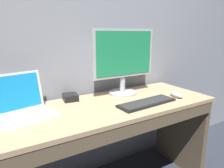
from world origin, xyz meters
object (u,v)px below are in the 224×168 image
object	(u,v)px
laptop_white	(23,107)
external_drive_box	(70,97)
external_monitor	(124,59)
wired_keyboard	(147,103)
computer_mouse	(176,95)

from	to	relation	value
laptop_white	external_drive_box	distance (m)	0.36
external_monitor	wired_keyboard	bearing A→B (deg)	-87.42
external_monitor	computer_mouse	size ratio (longest dim) A/B	4.50
computer_mouse	wired_keyboard	bearing A→B (deg)	-172.67
computer_mouse	external_drive_box	world-z (taller)	external_drive_box
laptop_white	computer_mouse	distance (m)	1.08
external_drive_box	external_monitor	bearing A→B (deg)	-9.11
external_monitor	wired_keyboard	world-z (taller)	external_monitor
computer_mouse	external_drive_box	xyz separation A→B (m)	(-0.72, 0.34, 0.00)
external_monitor	external_drive_box	world-z (taller)	external_monitor
external_monitor	wired_keyboard	distance (m)	0.39
external_monitor	wired_keyboard	xyz separation A→B (m)	(0.01, -0.28, -0.27)
laptop_white	wired_keyboard	size ratio (longest dim) A/B	0.81
computer_mouse	external_drive_box	size ratio (longest dim) A/B	1.07
external_monitor	computer_mouse	world-z (taller)	external_monitor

